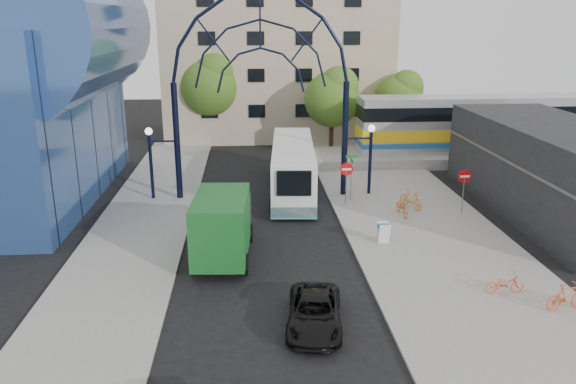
{
  "coord_description": "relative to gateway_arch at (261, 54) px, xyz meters",
  "views": [
    {
      "loc": [
        -0.83,
        -18.84,
        10.39
      ],
      "look_at": [
        0.99,
        6.0,
        2.77
      ],
      "focal_mm": 35.0,
      "sensor_mm": 36.0,
      "label": 1
    }
  ],
  "objects": [
    {
      "name": "bike_far_a",
      "position": [
        9.11,
        -13.56,
        -8.03
      ],
      "size": [
        1.55,
        0.56,
        0.81
      ],
      "primitive_type": "imported",
      "rotation": [
        0.0,
        0.0,
        1.56
      ],
      "color": "#E6572E",
      "rests_on": "sidewalk_east"
    },
    {
      "name": "ground",
      "position": [
        0.0,
        -14.0,
        -8.56
      ],
      "size": [
        120.0,
        120.0,
        0.0
      ],
      "primitive_type": "plane",
      "color": "black",
      "rests_on": "ground"
    },
    {
      "name": "apartment_block",
      "position": [
        2.0,
        20.97,
        -1.55
      ],
      "size": [
        20.0,
        12.1,
        14.0
      ],
      "color": "#CBAE8D",
      "rests_on": "ground"
    },
    {
      "name": "stop_sign",
      "position": [
        4.8,
        -2.0,
        -6.56
      ],
      "size": [
        0.8,
        0.07,
        2.5
      ],
      "color": "slate",
      "rests_on": "sidewalk_east"
    },
    {
      "name": "sidewalk_east",
      "position": [
        8.0,
        -10.0,
        -8.5
      ],
      "size": [
        8.0,
        56.0,
        0.12
      ],
      "primitive_type": "cube",
      "color": "gray",
      "rests_on": "ground"
    },
    {
      "name": "train_car",
      "position": [
        20.0,
        8.0,
        -5.66
      ],
      "size": [
        25.1,
        3.05,
        4.2
      ],
      "color": "#B7B7BC",
      "rests_on": "train_platform"
    },
    {
      "name": "bike_far_b",
      "position": [
        10.83,
        -14.98,
        -7.91
      ],
      "size": [
        1.81,
        0.81,
        1.05
      ],
      "primitive_type": "imported",
      "rotation": [
        0.0,
        0.0,
        1.76
      ],
      "color": "#D54D2A",
      "rests_on": "sidewalk_east"
    },
    {
      "name": "tree_north_b",
      "position": [
        -3.88,
        15.93,
        -3.29
      ],
      "size": [
        5.12,
        5.12,
        8.0
      ],
      "color": "#382314",
      "rests_on": "ground"
    },
    {
      "name": "commercial_block_east",
      "position": [
        16.0,
        -4.0,
        -6.06
      ],
      "size": [
        6.0,
        16.0,
        5.0
      ],
      "primitive_type": "cube",
      "color": "black",
      "rests_on": "ground"
    },
    {
      "name": "green_truck",
      "position": [
        -2.01,
        -8.82,
        -7.0
      ],
      "size": [
        2.7,
        6.32,
        3.12
      ],
      "rotation": [
        0.0,
        0.0,
        -0.06
      ],
      "color": "black",
      "rests_on": "ground"
    },
    {
      "name": "plaza_west",
      "position": [
        -6.5,
        -8.0,
        -8.5
      ],
      "size": [
        5.0,
        50.0,
        0.12
      ],
      "primitive_type": "cube",
      "color": "gray",
      "rests_on": "ground"
    },
    {
      "name": "train_platform",
      "position": [
        20.0,
        8.0,
        -8.16
      ],
      "size": [
        32.0,
        5.0,
        0.8
      ],
      "primitive_type": "cube",
      "color": "gray",
      "rests_on": "ground"
    },
    {
      "name": "bike_near_a",
      "position": [
        7.58,
        -4.16,
        -7.97
      ],
      "size": [
        0.7,
        1.82,
        0.94
      ],
      "primitive_type": "imported",
      "rotation": [
        0.0,
        0.0,
        0.04
      ],
      "color": "orange",
      "rests_on": "sidewalk_east"
    },
    {
      "name": "street_name_sign",
      "position": [
        5.2,
        -1.4,
        -6.43
      ],
      "size": [
        0.7,
        0.7,
        2.8
      ],
      "color": "slate",
      "rests_on": "sidewalk_east"
    },
    {
      "name": "sandwich_board",
      "position": [
        5.6,
        -8.02,
        -7.81
      ],
      "size": [
        0.55,
        0.61,
        0.99
      ],
      "color": "white",
      "rests_on": "sidewalk_east"
    },
    {
      "name": "tree_north_a",
      "position": [
        6.12,
        11.93,
        -3.95
      ],
      "size": [
        4.48,
        4.48,
        7.0
      ],
      "color": "#382314",
      "rests_on": "ground"
    },
    {
      "name": "tree_north_c",
      "position": [
        12.12,
        13.93,
        -4.28
      ],
      "size": [
        4.16,
        4.16,
        6.5
      ],
      "color": "#382314",
      "rests_on": "ground"
    },
    {
      "name": "gateway_arch",
      "position": [
        0.0,
        0.0,
        0.0
      ],
      "size": [
        13.64,
        0.44,
        12.1
      ],
      "color": "black",
      "rests_on": "ground"
    },
    {
      "name": "bike_near_b",
      "position": [
        8.39,
        -2.99,
        -7.9
      ],
      "size": [
        1.29,
        1.81,
        1.07
      ],
      "primitive_type": "imported",
      "rotation": [
        0.0,
        0.0,
        0.49
      ],
      "color": "orange",
      "rests_on": "sidewalk_east"
    },
    {
      "name": "city_bus",
      "position": [
        1.94,
        0.93,
        -6.93
      ],
      "size": [
        3.3,
        11.43,
        3.1
      ],
      "rotation": [
        0.0,
        0.0,
        -0.07
      ],
      "color": "white",
      "rests_on": "ground"
    },
    {
      "name": "black_suv",
      "position": [
        1.38,
        -15.35,
        -7.99
      ],
      "size": [
        2.39,
        4.28,
        1.13
      ],
      "primitive_type": "imported",
      "rotation": [
        0.0,
        0.0,
        -0.13
      ],
      "color": "black",
      "rests_on": "ground"
    },
    {
      "name": "do_not_enter_sign",
      "position": [
        11.0,
        -4.0,
        -6.58
      ],
      "size": [
        0.76,
        0.07,
        2.48
      ],
      "color": "slate",
      "rests_on": "sidewalk_east"
    }
  ]
}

